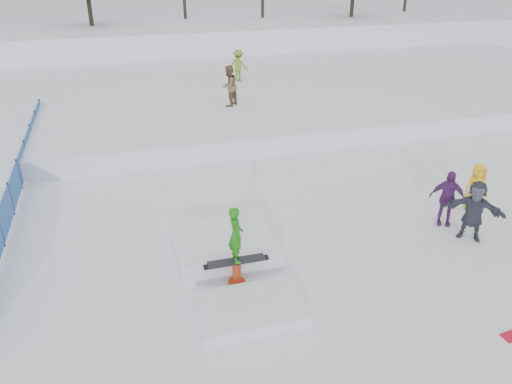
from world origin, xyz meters
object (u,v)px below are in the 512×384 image
object	(u,v)px
walker_ygreen	(238,65)
spectator_yellow	(476,187)
safety_fence	(19,174)
spectator_dark	(474,210)
spectator_purple	(447,198)
walker_olive	(229,86)
jib_rail_feature	(231,261)

from	to	relation	value
walker_ygreen	spectator_yellow	xyz separation A→B (m)	(3.67, -15.21, -0.86)
safety_fence	spectator_dark	size ratio (longest dim) A/B	9.10
spectator_purple	spectator_yellow	distance (m)	1.50
walker_olive	spectator_purple	size ratio (longest dim) A/B	1.09
walker_olive	spectator_purple	bearing A→B (deg)	65.58
safety_fence	walker_ygreen	distance (m)	14.03
safety_fence	spectator_dark	world-z (taller)	spectator_dark
walker_olive	jib_rail_feature	size ratio (longest dim) A/B	0.42
spectator_purple	spectator_yellow	size ratio (longest dim) A/B	1.10
safety_fence	spectator_yellow	world-z (taller)	spectator_yellow
safety_fence	walker_ygreen	world-z (taller)	walker_ygreen
spectator_purple	jib_rail_feature	size ratio (longest dim) A/B	0.39
safety_fence	spectator_dark	distance (m)	14.41
walker_olive	jib_rail_feature	world-z (taller)	walker_olive
safety_fence	spectator_yellow	distance (m)	14.87
safety_fence	jib_rail_feature	bearing A→B (deg)	-49.16
spectator_yellow	jib_rail_feature	world-z (taller)	jib_rail_feature
walker_ygreen	jib_rail_feature	world-z (taller)	walker_ygreen
spectator_dark	jib_rail_feature	size ratio (longest dim) A/B	0.40
jib_rail_feature	spectator_purple	bearing A→B (deg)	5.10
walker_ygreen	spectator_purple	world-z (taller)	walker_ygreen
safety_fence	spectator_purple	distance (m)	13.79
spectator_purple	walker_olive	bearing A→B (deg)	138.77
safety_fence	jib_rail_feature	size ratio (longest dim) A/B	3.64
walker_ygreen	spectator_yellow	bearing A→B (deg)	143.87
safety_fence	spectator_yellow	bearing A→B (deg)	-21.91
safety_fence	spectator_purple	world-z (taller)	spectator_purple
spectator_yellow	spectator_dark	bearing A→B (deg)	-120.62
spectator_purple	jib_rail_feature	distance (m)	6.69
spectator_dark	jib_rail_feature	bearing A→B (deg)	-140.61
safety_fence	walker_ygreen	bearing A→B (deg)	43.65
safety_fence	spectator_purple	size ratio (longest dim) A/B	9.35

